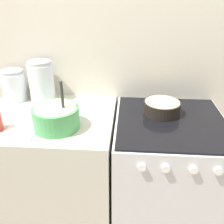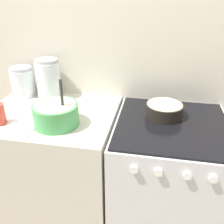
{
  "view_description": "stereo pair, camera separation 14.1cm",
  "coord_description": "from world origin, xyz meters",
  "px_view_note": "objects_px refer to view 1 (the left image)",
  "views": [
    {
      "loc": [
        0.09,
        -0.95,
        1.61
      ],
      "look_at": [
        -0.01,
        0.3,
        0.98
      ],
      "focal_mm": 40.0,
      "sensor_mm": 36.0,
      "label": 1
    },
    {
      "loc": [
        0.23,
        -0.93,
        1.61
      ],
      "look_at": [
        -0.01,
        0.3,
        0.98
      ],
      "focal_mm": 40.0,
      "sensor_mm": 36.0,
      "label": 2
    }
  ],
  "objects_px": {
    "stove": "(164,182)",
    "storage_jar_middle": "(42,84)",
    "mixing_bowl": "(56,116)",
    "baking_pan": "(162,107)",
    "storage_jar_left": "(14,87)"
  },
  "relations": [
    {
      "from": "mixing_bowl",
      "to": "storage_jar_middle",
      "type": "height_order",
      "value": "same"
    },
    {
      "from": "mixing_bowl",
      "to": "storage_jar_middle",
      "type": "relative_size",
      "value": 1.0
    },
    {
      "from": "baking_pan",
      "to": "storage_jar_left",
      "type": "height_order",
      "value": "storage_jar_left"
    },
    {
      "from": "stove",
      "to": "mixing_bowl",
      "type": "xyz_separation_m",
      "value": [
        -0.63,
        -0.13,
        0.53
      ]
    },
    {
      "from": "storage_jar_left",
      "to": "storage_jar_middle",
      "type": "relative_size",
      "value": 0.76
    },
    {
      "from": "storage_jar_left",
      "to": "storage_jar_middle",
      "type": "bearing_deg",
      "value": 0.0
    },
    {
      "from": "mixing_bowl",
      "to": "baking_pan",
      "type": "xyz_separation_m",
      "value": [
        0.58,
        0.21,
        -0.03
      ]
    },
    {
      "from": "stove",
      "to": "storage_jar_middle",
      "type": "distance_m",
      "value": 1.03
    },
    {
      "from": "stove",
      "to": "storage_jar_left",
      "type": "height_order",
      "value": "storage_jar_left"
    },
    {
      "from": "stove",
      "to": "baking_pan",
      "type": "distance_m",
      "value": 0.51
    },
    {
      "from": "stove",
      "to": "mixing_bowl",
      "type": "distance_m",
      "value": 0.84
    },
    {
      "from": "mixing_bowl",
      "to": "storage_jar_left",
      "type": "bearing_deg",
      "value": 137.21
    },
    {
      "from": "stove",
      "to": "baking_pan",
      "type": "height_order",
      "value": "baking_pan"
    },
    {
      "from": "stove",
      "to": "baking_pan",
      "type": "bearing_deg",
      "value": 120.77
    },
    {
      "from": "stove",
      "to": "storage_jar_middle",
      "type": "height_order",
      "value": "storage_jar_middle"
    }
  ]
}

